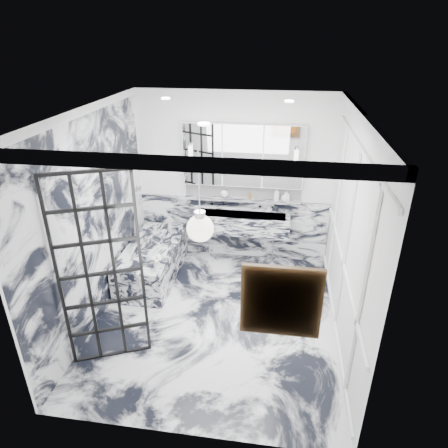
% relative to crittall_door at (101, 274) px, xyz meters
% --- Properties ---
extents(floor, '(3.60, 3.60, 0.00)m').
position_rel_crittall_door_xyz_m(floor, '(1.14, 0.88, -1.17)').
color(floor, silver).
rests_on(floor, ground).
extents(ceiling, '(3.60, 3.60, 0.00)m').
position_rel_crittall_door_xyz_m(ceiling, '(1.14, 0.88, 1.63)').
color(ceiling, white).
rests_on(ceiling, wall_back).
extents(wall_back, '(3.60, 0.00, 3.60)m').
position_rel_crittall_door_xyz_m(wall_back, '(1.14, 2.68, 0.23)').
color(wall_back, white).
rests_on(wall_back, floor).
extents(wall_front, '(3.60, 0.00, 3.60)m').
position_rel_crittall_door_xyz_m(wall_front, '(1.14, -0.92, 0.23)').
color(wall_front, white).
rests_on(wall_front, floor).
extents(wall_left, '(0.00, 3.60, 3.60)m').
position_rel_crittall_door_xyz_m(wall_left, '(-0.46, 0.88, 0.23)').
color(wall_left, white).
rests_on(wall_left, floor).
extents(wall_right, '(0.00, 3.60, 3.60)m').
position_rel_crittall_door_xyz_m(wall_right, '(2.74, 0.88, 0.23)').
color(wall_right, white).
rests_on(wall_right, floor).
extents(marble_clad_back, '(3.18, 0.05, 1.05)m').
position_rel_crittall_door_xyz_m(marble_clad_back, '(1.14, 2.65, -0.65)').
color(marble_clad_back, silver).
rests_on(marble_clad_back, floor).
extents(marble_clad_left, '(0.02, 3.56, 2.68)m').
position_rel_crittall_door_xyz_m(marble_clad_left, '(-0.45, 0.88, 0.17)').
color(marble_clad_left, silver).
rests_on(marble_clad_left, floor).
extents(panel_molding, '(0.03, 3.40, 2.30)m').
position_rel_crittall_door_xyz_m(panel_molding, '(2.72, 0.88, 0.13)').
color(panel_molding, white).
rests_on(panel_molding, floor).
extents(soap_bottle_a, '(0.09, 0.09, 0.23)m').
position_rel_crittall_door_xyz_m(soap_bottle_a, '(1.85, 2.59, 0.04)').
color(soap_bottle_a, '#8C5919').
rests_on(soap_bottle_a, ledge).
extents(soap_bottle_b, '(0.08, 0.09, 0.18)m').
position_rel_crittall_door_xyz_m(soap_bottle_b, '(2.01, 2.59, 0.01)').
color(soap_bottle_b, '#4C4C51').
rests_on(soap_bottle_b, ledge).
extents(soap_bottle_c, '(0.16, 0.16, 0.16)m').
position_rel_crittall_door_xyz_m(soap_bottle_c, '(1.98, 2.59, -0.00)').
color(soap_bottle_c, silver).
rests_on(soap_bottle_c, ledge).
extents(face_pot, '(0.13, 0.13, 0.13)m').
position_rel_crittall_door_xyz_m(face_pot, '(0.99, 2.59, -0.01)').
color(face_pot, white).
rests_on(face_pot, ledge).
extents(amber_bottle, '(0.04, 0.04, 0.10)m').
position_rel_crittall_door_xyz_m(amber_bottle, '(1.41, 2.59, -0.03)').
color(amber_bottle, '#8C5919').
rests_on(amber_bottle, ledge).
extents(flower_vase, '(0.08, 0.08, 0.12)m').
position_rel_crittall_door_xyz_m(flower_vase, '(0.26, 1.08, -0.56)').
color(flower_vase, silver).
rests_on(flower_vase, bathtub).
extents(crittall_door, '(0.82, 0.38, 2.34)m').
position_rel_crittall_door_xyz_m(crittall_door, '(0.00, 0.00, 0.00)').
color(crittall_door, black).
rests_on(crittall_door, floor).
extents(artwork, '(0.54, 0.05, 0.54)m').
position_rel_crittall_door_xyz_m(artwork, '(1.95, -0.88, 0.49)').
color(artwork, '#B24A12').
rests_on(artwork, wall_front).
extents(pendant_light, '(0.25, 0.25, 0.25)m').
position_rel_crittall_door_xyz_m(pendant_light, '(1.19, -0.26, 0.77)').
color(pendant_light, white).
rests_on(pendant_light, ceiling).
extents(trough_sink, '(1.60, 0.45, 0.30)m').
position_rel_crittall_door_xyz_m(trough_sink, '(1.29, 2.43, -0.44)').
color(trough_sink, silver).
rests_on(trough_sink, wall_back).
extents(ledge, '(1.90, 0.14, 0.04)m').
position_rel_crittall_door_xyz_m(ledge, '(1.29, 2.60, -0.10)').
color(ledge, silver).
rests_on(ledge, wall_back).
extents(subway_tile, '(1.90, 0.03, 0.23)m').
position_rel_crittall_door_xyz_m(subway_tile, '(1.29, 2.66, 0.03)').
color(subway_tile, white).
rests_on(subway_tile, wall_back).
extents(mirror_cabinet, '(1.90, 0.16, 1.00)m').
position_rel_crittall_door_xyz_m(mirror_cabinet, '(1.29, 2.60, 0.65)').
color(mirror_cabinet, white).
rests_on(mirror_cabinet, wall_back).
extents(sconce_left, '(0.07, 0.07, 0.40)m').
position_rel_crittall_door_xyz_m(sconce_left, '(0.47, 2.51, 0.61)').
color(sconce_left, white).
rests_on(sconce_left, mirror_cabinet).
extents(sconce_right, '(0.07, 0.07, 0.40)m').
position_rel_crittall_door_xyz_m(sconce_right, '(2.11, 2.51, 0.61)').
color(sconce_right, white).
rests_on(sconce_right, mirror_cabinet).
extents(bathtub, '(0.75, 1.65, 0.55)m').
position_rel_crittall_door_xyz_m(bathtub, '(-0.04, 1.77, -0.90)').
color(bathtub, silver).
rests_on(bathtub, floor).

